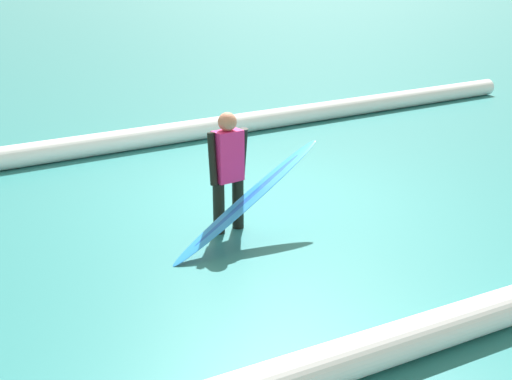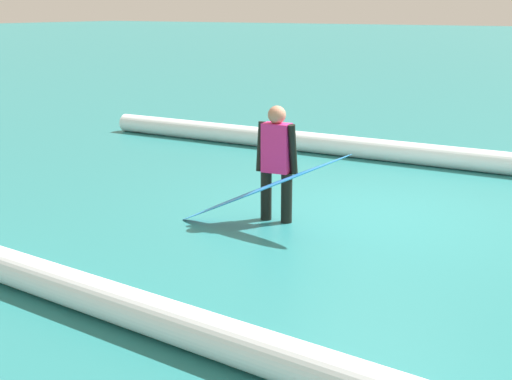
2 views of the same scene
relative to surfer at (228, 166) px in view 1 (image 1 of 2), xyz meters
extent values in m
plane|color=#247373|center=(-0.91, -0.96, -0.81)|extent=(191.52, 191.52, 0.00)
cylinder|color=black|center=(-0.14, -0.02, -0.49)|extent=(0.14, 0.14, 0.63)
cylinder|color=black|center=(0.14, 0.02, -0.49)|extent=(0.14, 0.14, 0.63)
cube|color=#D82672|center=(0.00, 0.00, 0.13)|extent=(0.36, 0.24, 0.61)
sphere|color=#B2765B|center=(0.00, 0.00, 0.53)|extent=(0.22, 0.22, 0.22)
cylinder|color=black|center=(-0.21, -0.02, 0.13)|extent=(0.09, 0.18, 0.62)
cylinder|color=black|center=(0.21, 0.02, 0.13)|extent=(0.09, 0.15, 0.62)
ellipsoid|color=#268CE5|center=(-0.04, 0.40, -0.30)|extent=(2.18, 0.64, 1.05)
ellipsoid|color=blue|center=(-0.04, 0.40, -0.29)|extent=(1.73, 0.40, 0.84)
cylinder|color=white|center=(-1.74, -4.09, -0.62)|extent=(15.67, 0.82, 0.37)
cylinder|color=white|center=(-1.05, 3.24, -0.64)|extent=(20.95, 1.36, 0.34)
camera|label=1|loc=(3.68, 6.67, 2.30)|focal=47.62mm
camera|label=2|loc=(-4.22, 7.15, 1.79)|focal=48.59mm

